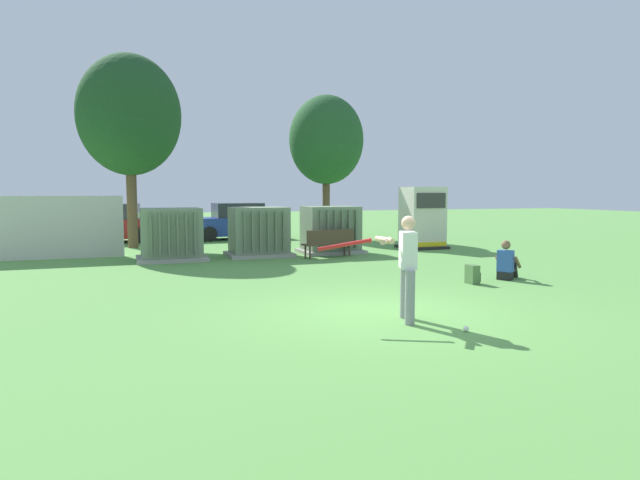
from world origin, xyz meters
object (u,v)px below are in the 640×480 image
(backpack, at_px, (473,275))
(seated_spectator, at_px, (507,264))
(transformer_mid_west, at_px, (259,232))
(batter, at_px, (404,263))
(parked_car_leftmost, at_px, (110,224))
(parked_car_left_of_center, at_px, (235,222))
(transformer_west, at_px, (171,235))
(sports_ball, at_px, (466,329))
(park_bench, at_px, (329,241))
(transformer_mid_east, at_px, (331,230))
(generator_enclosure, at_px, (422,218))

(backpack, bearing_deg, seated_spectator, 13.30)
(transformer_mid_west, relative_size, seated_spectator, 2.18)
(batter, distance_m, seated_spectator, 5.39)
(parked_car_leftmost, bearing_deg, parked_car_left_of_center, -3.14)
(transformer_west, relative_size, seated_spectator, 2.18)
(sports_ball, bearing_deg, seated_spectator, 45.41)
(transformer_west, xyz_separation_m, transformer_mid_west, (2.82, 0.18, 0.00))
(backpack, bearing_deg, batter, -140.25)
(park_bench, bearing_deg, transformer_west, 168.22)
(batter, relative_size, parked_car_leftmost, 0.40)
(transformer_west, bearing_deg, parked_car_left_of_center, 64.41)
(seated_spectator, bearing_deg, backpack, -166.70)
(backpack, distance_m, parked_car_left_of_center, 14.13)
(park_bench, bearing_deg, seated_spectator, -65.44)
(transformer_mid_east, bearing_deg, batter, -103.93)
(transformer_mid_west, relative_size, parked_car_left_of_center, 0.49)
(generator_enclosure, bearing_deg, backpack, -111.91)
(transformer_west, xyz_separation_m, batter, (2.95, -9.55, 0.19))
(batter, distance_m, backpack, 4.32)
(transformer_west, height_order, batter, batter)
(transformer_mid_west, height_order, parked_car_leftmost, same)
(parked_car_left_of_center, bearing_deg, parked_car_leftmost, 176.86)
(park_bench, distance_m, seated_spectator, 6.09)
(transformer_mid_east, xyz_separation_m, batter, (-2.43, -9.79, 0.19))
(transformer_mid_west, height_order, backpack, transformer_mid_west)
(transformer_west, distance_m, sports_ball, 11.08)
(transformer_mid_east, bearing_deg, generator_enclosure, 4.72)
(batter, height_order, backpack, batter)
(sports_ball, bearing_deg, park_bench, 81.97)
(parked_car_leftmost, bearing_deg, transformer_west, -74.97)
(transformer_mid_west, xyz_separation_m, generator_enclosure, (6.38, 0.38, 0.35))
(seated_spectator, bearing_deg, transformer_mid_west, 124.18)
(batter, bearing_deg, backpack, 39.75)
(park_bench, relative_size, parked_car_leftmost, 0.42)
(transformer_mid_west, relative_size, backpack, 4.77)
(transformer_west, distance_m, parked_car_left_of_center, 7.75)
(parked_car_leftmost, distance_m, parked_car_left_of_center, 5.31)
(park_bench, bearing_deg, parked_car_leftmost, 129.40)
(park_bench, relative_size, seated_spectator, 1.91)
(parked_car_left_of_center, bearing_deg, park_bench, -79.31)
(generator_enclosure, height_order, batter, generator_enclosure)
(sports_ball, bearing_deg, parked_car_leftmost, 107.14)
(transformer_mid_west, relative_size, transformer_mid_east, 1.00)
(transformer_west, relative_size, sports_ball, 23.33)
(batter, relative_size, backpack, 3.95)
(transformer_mid_east, xyz_separation_m, parked_car_left_of_center, (-2.03, 6.75, -0.04))
(batter, bearing_deg, seated_spectator, 34.03)
(transformer_mid_west, xyz_separation_m, transformer_mid_east, (2.56, 0.06, 0.00))
(transformer_west, xyz_separation_m, backpack, (6.22, -6.83, -0.57))
(seated_spectator, bearing_deg, park_bench, 114.56)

